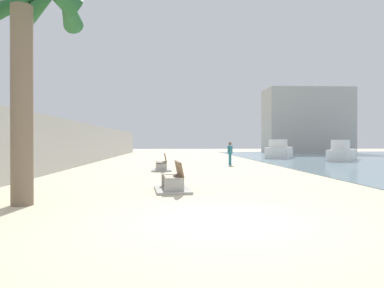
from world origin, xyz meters
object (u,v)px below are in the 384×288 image
object	(u,v)px
boat_mid_bay	(342,153)
boat_far_right	(279,151)
bench_far	(162,166)
person_walking	(230,152)
palm_tree	(24,20)
bench_near	(173,184)

from	to	relation	value
boat_mid_bay	boat_far_right	xyz separation A→B (m)	(-4.05, 4.90, 0.04)
bench_far	boat_mid_bay	size ratio (longest dim) A/B	0.32
boat_mid_bay	person_walking	bearing A→B (deg)	-151.93
palm_tree	boat_far_right	size ratio (longest dim) A/B	1.18
bench_near	boat_far_right	xyz separation A→B (m)	(10.40, 23.83, 0.49)
boat_mid_bay	boat_far_right	world-z (taller)	boat_far_right
boat_mid_bay	bench_far	bearing A→B (deg)	-146.08
person_walking	boat_far_right	size ratio (longest dim) A/B	0.29
person_walking	boat_far_right	world-z (taller)	boat_far_right
bench_near	boat_mid_bay	world-z (taller)	boat_mid_bay
boat_far_right	bench_far	bearing A→B (deg)	-126.27
bench_near	boat_mid_bay	distance (m)	23.82
boat_mid_bay	boat_far_right	size ratio (longest dim) A/B	1.23
bench_near	bench_far	size ratio (longest dim) A/B	1.03
boat_far_right	bench_near	bearing A→B (deg)	-113.58
palm_tree	bench_near	bearing A→B (deg)	34.81
bench_far	person_walking	xyz separation A→B (m)	(4.57, 4.54, 0.69)
person_walking	boat_mid_bay	xyz separation A→B (m)	(10.51, 5.60, -0.24)
boat_far_right	person_walking	bearing A→B (deg)	-121.60
bench_far	person_walking	bearing A→B (deg)	44.78
bench_far	boat_mid_bay	xyz separation A→B (m)	(15.08, 10.14, 0.45)
palm_tree	bench_far	xyz separation A→B (m)	(3.15, 11.42, -4.47)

